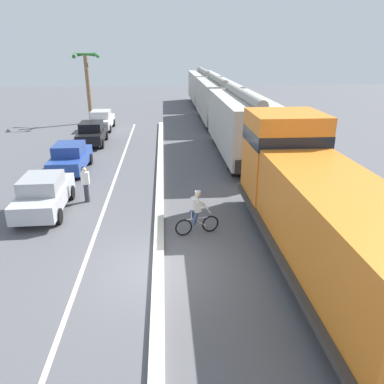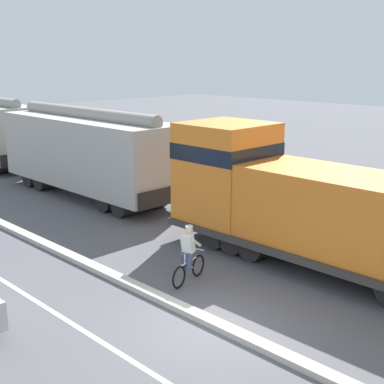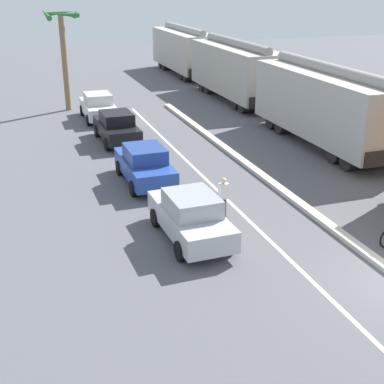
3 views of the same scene
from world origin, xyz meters
name	(u,v)px [view 1 (image 1 of 3)]	position (x,y,z in m)	size (l,w,h in m)	color
ground_plane	(158,269)	(0.00, 0.00, 0.00)	(120.00, 120.00, 0.00)	#56565B
median_curb	(160,196)	(0.00, 6.00, 0.08)	(0.36, 36.00, 0.16)	beige
lane_stripe	(108,199)	(-2.40, 6.00, 0.00)	(0.14, 36.00, 0.01)	silver
locomotive	(314,205)	(5.08, 0.56, 1.80)	(3.10, 11.61, 4.20)	orange
hopper_car_lead	(241,124)	(5.08, 12.72, 2.08)	(2.90, 10.60, 4.18)	#ACA9A1
hopper_car_middle	(216,100)	(5.08, 24.32, 2.08)	(2.90, 10.60, 4.18)	#A5A29B
hopper_car_trailing	(203,87)	(5.08, 35.92, 2.08)	(2.90, 10.60, 4.18)	#B2AFA8
parked_car_silver	(44,194)	(-4.82, 4.81, 0.82)	(1.93, 4.25, 1.62)	#B7BABF
parked_car_blue	(70,157)	(-4.97, 10.36, 0.82)	(1.87, 4.22, 1.62)	#28479E
parked_car_black	(92,133)	(-4.88, 16.70, 0.82)	(1.92, 4.24, 1.62)	black
parked_car_white	(101,120)	(-4.98, 21.83, 0.82)	(1.84, 4.20, 1.62)	silver
cyclist	(197,214)	(1.41, 2.30, 0.82)	(1.68, 0.56, 1.71)	black
palm_tree_near	(87,73)	(-6.40, 25.01, 4.45)	(2.29, 2.27, 6.36)	#846647
pedestrian_by_cars	(86,184)	(-3.27, 5.79, 0.85)	(0.34, 0.22, 1.62)	#33333D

